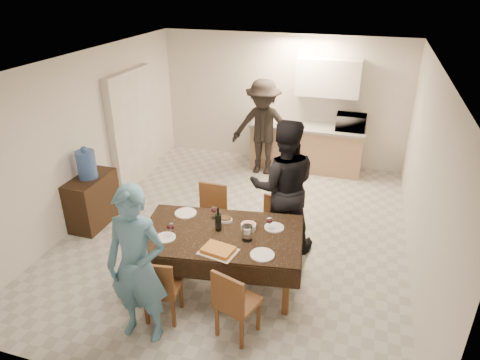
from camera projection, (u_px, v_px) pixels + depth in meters
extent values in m
cube|color=beige|center=(239.00, 231.00, 6.69)|extent=(5.00, 6.00, 0.02)
cube|color=white|center=(239.00, 62.00, 5.55)|extent=(5.00, 6.00, 0.02)
cube|color=silver|center=(282.00, 100.00, 8.70)|extent=(5.00, 0.02, 2.60)
cube|color=silver|center=(132.00, 287.00, 3.54)|extent=(5.00, 0.02, 2.60)
cube|color=silver|center=(88.00, 136.00, 6.78)|extent=(0.02, 6.00, 2.60)
cube|color=silver|center=(425.00, 176.00, 5.47)|extent=(0.02, 6.00, 2.60)
cube|color=white|center=(133.00, 128.00, 7.90)|extent=(0.15, 1.40, 2.10)
cube|color=tan|center=(306.00, 148.00, 8.65)|extent=(2.20, 0.60, 0.86)
cube|color=#9D9D98|center=(308.00, 127.00, 8.45)|extent=(2.24, 0.64, 0.05)
cube|color=white|center=(328.00, 78.00, 8.06)|extent=(1.20, 0.34, 0.70)
cube|color=black|center=(221.00, 234.00, 5.25)|extent=(2.12, 1.43, 0.04)
cube|color=brown|center=(222.00, 260.00, 5.42)|extent=(0.07, 0.07, 0.73)
cube|color=brown|center=(163.00, 287.00, 4.87)|extent=(0.44, 0.44, 0.05)
cube|color=brown|center=(154.00, 281.00, 4.62)|extent=(0.39, 0.10, 0.42)
cube|color=brown|center=(238.00, 302.00, 4.63)|extent=(0.51, 0.51, 0.05)
cube|color=brown|center=(233.00, 296.00, 4.36)|extent=(0.40, 0.16, 0.44)
cube|color=brown|center=(209.00, 219.00, 6.15)|extent=(0.42, 0.42, 0.05)
cube|color=brown|center=(204.00, 210.00, 5.87)|extent=(0.42, 0.04, 0.45)
cube|color=brown|center=(270.00, 231.00, 5.92)|extent=(0.48, 0.48, 0.05)
cube|color=brown|center=(267.00, 223.00, 5.66)|extent=(0.39, 0.14, 0.42)
cube|color=#321E10|center=(93.00, 200.00, 6.74)|extent=(0.44, 0.88, 0.81)
cylinder|color=#4772C6|center=(87.00, 165.00, 6.47)|extent=(0.29, 0.29, 0.43)
cylinder|color=white|center=(247.00, 233.00, 5.07)|extent=(0.13, 0.13, 0.19)
cube|color=gold|center=(218.00, 250.00, 4.88)|extent=(0.46, 0.38, 0.05)
cylinder|color=white|center=(248.00, 227.00, 5.30)|extent=(0.19, 0.19, 0.07)
cylinder|color=white|center=(224.00, 220.00, 5.49)|extent=(0.19, 0.19, 0.03)
cylinder|color=white|center=(166.00, 238.00, 5.14)|extent=(0.24, 0.24, 0.01)
cylinder|color=white|center=(262.00, 255.00, 4.82)|extent=(0.28, 0.28, 0.02)
cylinder|color=white|center=(186.00, 213.00, 5.65)|extent=(0.29, 0.29, 0.02)
cylinder|color=white|center=(274.00, 227.00, 5.34)|extent=(0.25, 0.25, 0.01)
imported|color=white|center=(351.00, 122.00, 8.15)|extent=(0.56, 0.38, 0.31)
imported|color=teal|center=(137.00, 266.00, 4.42)|extent=(0.69, 0.47, 1.82)
imported|color=black|center=(283.00, 187.00, 5.91)|extent=(1.11, 0.96, 1.95)
imported|color=black|center=(263.00, 128.00, 8.25)|extent=(1.21, 0.70, 1.88)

